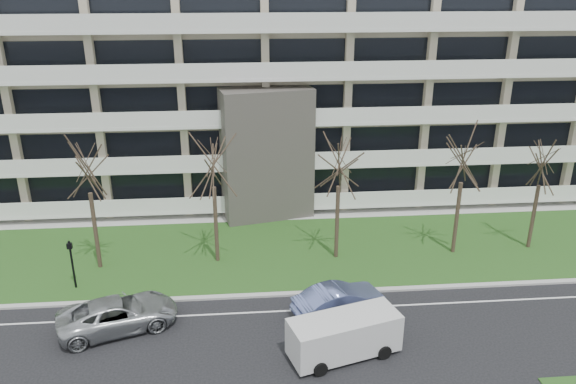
{
  "coord_description": "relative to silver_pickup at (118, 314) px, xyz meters",
  "views": [
    {
      "loc": [
        -1.67,
        -17.67,
        16.08
      ],
      "look_at": [
        0.7,
        10.0,
        5.11
      ],
      "focal_mm": 35.0,
      "sensor_mm": 36.0,
      "label": 1
    }
  ],
  "objects": [
    {
      "name": "grass_verge",
      "position": [
        7.84,
        7.24,
        -0.75
      ],
      "size": [
        90.0,
        10.0,
        0.06
      ],
      "primitive_type": "cube",
      "color": "#2A521B",
      "rests_on": "ground"
    },
    {
      "name": "curb",
      "position": [
        7.84,
        2.24,
        -0.72
      ],
      "size": [
        90.0,
        0.35,
        0.12
      ],
      "primitive_type": "cube",
      "color": "#B2B2AD",
      "rests_on": "ground"
    },
    {
      "name": "sidewalk",
      "position": [
        7.84,
        12.74,
        -0.74
      ],
      "size": [
        90.0,
        2.0,
        0.08
      ],
      "primitive_type": "cube",
      "color": "#B2B2AD",
      "rests_on": "ground"
    },
    {
      "name": "lane_edge_line",
      "position": [
        7.84,
        0.74,
        -0.77
      ],
      "size": [
        90.0,
        0.12,
        0.01
      ],
      "primitive_type": "cube",
      "color": "white",
      "rests_on": "ground"
    },
    {
      "name": "apartment_building",
      "position": [
        7.83,
        19.56,
        6.84
      ],
      "size": [
        60.5,
        15.1,
        18.75
      ],
      "color": "#B3A58B",
      "rests_on": "ground"
    },
    {
      "name": "silver_pickup",
      "position": [
        0.0,
        0.0,
        0.0
      ],
      "size": [
        6.11,
        4.22,
        1.55
      ],
      "primitive_type": "imported",
      "rotation": [
        0.0,
        0.0,
        1.9
      ],
      "color": "#B1B4B8",
      "rests_on": "ground"
    },
    {
      "name": "blue_sedan",
      "position": [
        10.77,
        0.27,
        0.0
      ],
      "size": [
        4.99,
        3.1,
        1.55
      ],
      "primitive_type": "imported",
      "rotation": [
        0.0,
        0.0,
        1.91
      ],
      "color": "#707FC3",
      "rests_on": "ground"
    },
    {
      "name": "white_van",
      "position": [
        10.49,
        -2.89,
        0.38
      ],
      "size": [
        5.27,
        3.15,
        1.92
      ],
      "rotation": [
        0.0,
        0.0,
        0.28
      ],
      "color": "silver",
      "rests_on": "ground"
    },
    {
      "name": "pedestrian_signal",
      "position": [
        -3.07,
        3.91,
        1.04
      ],
      "size": [
        0.28,
        0.23,
        2.86
      ],
      "rotation": [
        0.0,
        0.0,
        0.06
      ],
      "color": "black",
      "rests_on": "ground"
    },
    {
      "name": "tree_2",
      "position": [
        -2.26,
        6.13,
        5.71
      ],
      "size": [
        4.17,
        4.17,
        8.33
      ],
      "color": "#382B21",
      "rests_on": "ground"
    },
    {
      "name": "tree_3",
      "position": [
        4.52,
        6.35,
        5.77
      ],
      "size": [
        4.21,
        4.21,
        8.41
      ],
      "color": "#382B21",
      "rests_on": "ground"
    },
    {
      "name": "tree_4",
      "position": [
        11.6,
        6.21,
        5.6
      ],
      "size": [
        4.1,
        4.1,
        8.2
      ],
      "color": "#382B21",
      "rests_on": "ground"
    },
    {
      "name": "tree_5",
      "position": [
        18.85,
        6.22,
        5.58
      ],
      "size": [
        4.08,
        4.08,
        8.17
      ],
      "color": "#382B21",
      "rests_on": "ground"
    },
    {
      "name": "tree_6",
      "position": [
        23.77,
        6.46,
        4.98
      ],
      "size": [
        3.7,
        3.7,
        7.41
      ],
      "color": "#382B21",
      "rests_on": "ground"
    }
  ]
}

